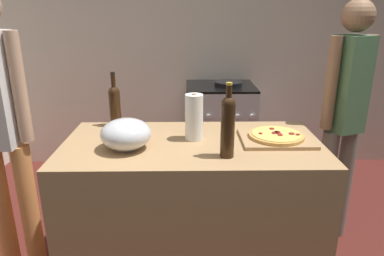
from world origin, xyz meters
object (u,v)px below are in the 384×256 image
Objects in this scene: wine_bottle_amber at (228,124)px; person_in_red at (344,112)px; stove at (219,131)px; wine_bottle_green at (115,104)px; mixing_bowl at (126,134)px; pizza at (276,135)px; paper_towel_roll at (194,117)px; person_in_stripes at (0,123)px.

person_in_red is (0.84, 0.58, -0.11)m from wine_bottle_amber.
wine_bottle_green is at bearing -125.08° from stove.
mixing_bowl is 1.45m from person_in_red.
person_in_red is (0.73, -1.03, 0.49)m from stove.
person_in_red is at bearing 33.57° from pizza.
stove reaches higher than pizza.
paper_towel_roll is 1.50m from stove.
person_in_red is (2.10, 0.32, -0.04)m from person_in_stripes.
mixing_bowl is 0.75m from person_in_stripes.
wine_bottle_amber is 1.29m from person_in_stripes.
wine_bottle_amber is (0.53, -0.11, 0.09)m from mixing_bowl.
person_in_red is (0.54, 0.36, 0.03)m from pizza.
mixing_bowl is 0.16× the size of person_in_red.
person_in_red reaches higher than stove.
paper_towel_roll is at bearing -0.37° from person_in_stripes.
person_in_stripes reaches higher than mixing_bowl.
wine_bottle_amber is at bearing -12.12° from mixing_bowl.
wine_bottle_green is (-0.50, 0.26, 0.01)m from paper_towel_roll.
person_in_red reaches higher than wine_bottle_green.
person_in_stripes is (-1.57, 0.04, 0.07)m from pizza.
mixing_bowl is 0.55m from wine_bottle_amber.
stove is at bearing 78.47° from paper_towel_roll.
person_in_stripes reaches higher than person_in_red.
wine_bottle_amber reaches higher than paper_towel_roll.
pizza is at bearing -3.49° from paper_towel_roll.
person_in_red is at bearing 18.07° from paper_towel_roll.
paper_towel_roll is at bearing -101.53° from stove.
wine_bottle_amber is at bearing -145.27° from person_in_red.
mixing_bowl is (-0.83, -0.12, 0.05)m from pizza.
paper_towel_roll is 0.16× the size of person_in_red.
pizza is at bearing 7.89° from mixing_bowl.
mixing_bowl is at bearing -158.43° from paper_towel_roll.
mixing_bowl is 0.16× the size of person_in_stripes.
paper_towel_roll reaches higher than stove.
wine_bottle_green is at bearing 22.82° from person_in_stripes.
wine_bottle_amber is at bearing -94.10° from stove.
person_in_stripes is at bearing 178.70° from pizza.
wine_bottle_amber is at bearing -38.17° from wine_bottle_green.
pizza is 0.18× the size of person_in_stripes.
person_in_red is at bearing 19.01° from mixing_bowl.
wine_bottle_green is 0.21× the size of person_in_red.
wine_bottle_green reaches higher than mixing_bowl.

